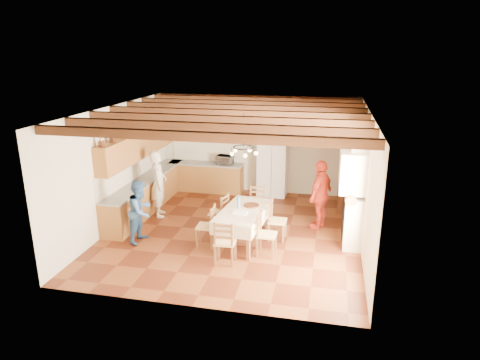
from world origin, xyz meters
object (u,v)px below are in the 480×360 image
chair_right_near (267,234)px  chair_end_near (225,241)px  chair_left_near (206,225)px  chair_right_far (278,220)px  chair_end_far (257,205)px  person_man (159,184)px  person_woman_blue (141,211)px  refrigerator (273,167)px  chair_left_far (219,212)px  microwave (225,160)px  person_woman_red (321,195)px  hutch (349,168)px  dining_table (243,213)px

chair_right_near → chair_end_near: bearing=126.6°
chair_left_near → chair_end_near: size_ratio=1.00×
chair_right_far → chair_end_far: size_ratio=1.00×
person_man → person_woman_blue: size_ratio=1.22×
chair_end_near → person_man: (-2.36, 2.21, 0.41)m
chair_right_far → person_man: (-3.28, 0.84, 0.41)m
refrigerator → chair_end_far: bearing=-88.4°
chair_left_far → chair_right_near: size_ratio=1.00×
refrigerator → chair_end_far: size_ratio=1.80×
chair_end_far → microwave: size_ratio=1.97×
chair_end_near → chair_left_far: bearing=-72.2°
chair_left_near → person_woman_red: person_woman_red is taller
chair_end_near → person_woman_blue: (-2.16, 0.63, 0.26)m
chair_end_near → person_man: bearing=-44.7°
refrigerator → person_woman_red: person_woman_red is taller
refrigerator → chair_right_near: bearing=-80.4°
person_man → person_woman_blue: bearing=167.4°
chair_right_near → chair_end_far: size_ratio=1.00×
refrigerator → chair_right_far: 3.27m
person_woman_red → chair_end_far: bearing=-64.6°
person_woman_red → chair_left_far: bearing=-48.8°
person_man → microwave: person_man is taller
chair_left_near → person_man: (-1.73, 1.49, 0.41)m
hutch → person_man: hutch is taller
person_man → refrigerator: bearing=-69.0°
chair_left_near → microwave: 3.86m
dining_table → person_woman_red: (1.70, 1.20, 0.16)m
microwave → chair_left_near: bearing=-74.7°
refrigerator → hutch: bearing=-13.8°
chair_right_near → person_woman_blue: size_ratio=0.65×
chair_end_far → dining_table: bearing=-103.3°
chair_end_near → person_man: size_ratio=0.54×
hutch → dining_table: size_ratio=1.20×
dining_table → chair_left_near: (-0.79, -0.36, -0.23)m
chair_right_near → chair_end_far: (-0.50, 1.70, 0.00)m
hutch → dining_table: 3.72m
hutch → chair_left_far: (-3.12, -2.32, -0.66)m
hutch → person_man: (-4.93, -1.67, -0.25)m
chair_right_near → person_woman_red: 2.07m
person_man → chair_left_far: bearing=-129.7°
chair_end_far → person_man: person_man is taller
dining_table → chair_right_far: chair_right_far is taller
dining_table → chair_right_far: (0.75, 0.29, -0.23)m
chair_left_far → chair_right_near: bearing=65.9°
hutch → chair_right_near: (-1.78, -3.33, -0.66)m
hutch → microwave: 3.74m
chair_left_near → person_man: 2.32m
chair_end_far → person_woman_red: size_ratio=0.55×
refrigerator → hutch: hutch is taller
chair_right_far → person_woman_blue: bearing=106.0°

